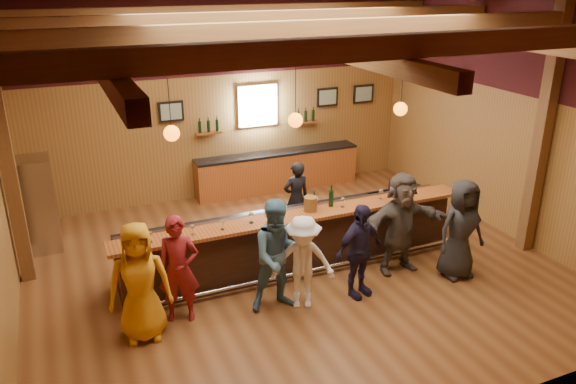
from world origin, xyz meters
name	(u,v)px	position (x,y,z in m)	size (l,w,h in m)	color
room	(294,88)	(0.00, 0.06, 3.21)	(9.04, 9.00, 4.52)	brown
bar_counter	(292,238)	(0.02, 0.15, 0.52)	(6.30, 1.07, 1.11)	black
back_bar_cabinet	(278,171)	(1.20, 3.72, 0.48)	(4.00, 0.52, 0.95)	brown
window	(257,106)	(0.80, 3.95, 2.05)	(0.95, 0.09, 0.95)	silver
framed_pictures	(292,100)	(1.67, 3.94, 2.10)	(5.35, 0.05, 0.45)	black
wine_shelves	(259,124)	(0.80, 3.88, 1.62)	(3.00, 0.18, 0.30)	brown
pendant_lights	(295,120)	(0.00, 0.00, 2.71)	(4.24, 0.24, 1.37)	black
stainless_fridge	(36,205)	(-4.10, 2.60, 0.90)	(0.70, 0.70, 1.80)	silver
customer_orange	(140,282)	(-2.80, -0.97, 0.89)	(0.87, 0.57, 1.79)	orange
customer_redvest	(179,269)	(-2.20, -0.73, 0.84)	(0.61, 0.40, 1.68)	maroon
customer_denim	(279,255)	(-0.72, -1.03, 0.90)	(0.88, 0.69, 1.81)	teal
customer_white	(303,263)	(-0.37, -1.14, 0.77)	(0.99, 0.57, 1.53)	white
customer_navy	(359,251)	(0.58, -1.20, 0.79)	(0.93, 0.39, 1.59)	#211C38
customer_brown	(401,223)	(1.65, -0.77, 0.91)	(1.68, 0.54, 1.81)	#4D453E
customer_dark	(461,229)	(2.48, -1.32, 0.88)	(0.86, 0.56, 1.75)	black
bartender	(296,198)	(0.61, 1.32, 0.75)	(0.55, 0.36, 1.50)	black
ice_bucket	(311,204)	(0.25, -0.09, 1.24)	(0.23, 0.23, 0.25)	olive
bottle_a	(314,202)	(0.35, -0.02, 1.23)	(0.07, 0.07, 0.31)	black
bottle_b	(331,198)	(0.66, -0.05, 1.26)	(0.08, 0.08, 0.39)	black
glass_a	(149,234)	(-2.50, -0.22, 1.24)	(0.08, 0.08, 0.19)	silver
glass_b	(192,227)	(-1.84, -0.23, 1.24)	(0.08, 0.08, 0.18)	silver
glass_c	(222,223)	(-1.36, -0.23, 1.23)	(0.07, 0.07, 0.16)	silver
glass_d	(251,215)	(-0.85, -0.16, 1.25)	(0.08, 0.08, 0.19)	silver
glass_e	(281,210)	(-0.31, -0.12, 1.23)	(0.07, 0.07, 0.17)	silver
glass_f	(343,200)	(0.84, -0.16, 1.23)	(0.08, 0.08, 0.17)	silver
glass_g	(381,192)	(1.64, -0.11, 1.25)	(0.09, 0.09, 0.19)	silver
glass_h	(393,191)	(1.90, -0.12, 1.23)	(0.07, 0.07, 0.16)	silver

